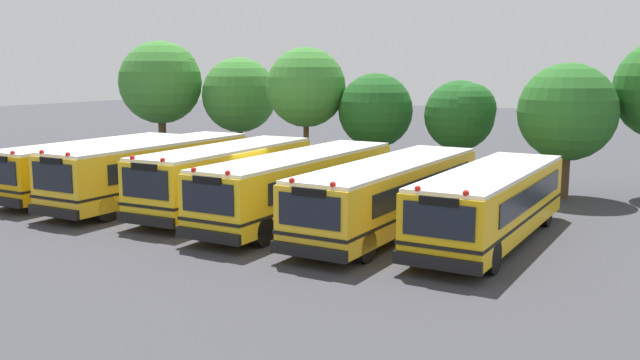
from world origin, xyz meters
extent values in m
plane|color=#38383D|center=(0.00, 0.00, 0.00)|extent=(160.00, 160.00, 0.00)
cube|color=#EAA80C|center=(-9.12, 0.02, 1.33)|extent=(2.72, 9.86, 1.97)
cube|color=white|center=(-9.12, 0.02, 2.38)|extent=(2.67, 9.66, 0.12)
cube|color=black|center=(-9.21, -4.96, 0.53)|extent=(2.59, 0.21, 0.36)
cube|color=black|center=(-7.83, 0.29, 1.65)|extent=(0.19, 7.65, 0.71)
cube|color=black|center=(-10.40, 0.34, 1.65)|extent=(0.19, 7.65, 0.71)
cube|color=black|center=(-9.12, 0.02, 0.94)|extent=(2.75, 9.96, 0.10)
sphere|color=red|center=(-8.51, -4.75, 2.48)|extent=(0.18, 0.18, 0.18)
cylinder|color=black|center=(-8.06, -3.51, 0.50)|extent=(0.30, 1.01, 1.00)
cylinder|color=black|center=(-10.31, -3.47, 0.50)|extent=(0.30, 1.01, 1.00)
cylinder|color=black|center=(-7.93, 3.10, 0.50)|extent=(0.30, 1.01, 1.00)
cylinder|color=black|center=(-10.19, 3.14, 0.50)|extent=(0.30, 1.01, 1.00)
cube|color=yellow|center=(-5.55, -0.16, 1.43)|extent=(2.64, 10.38, 2.17)
cube|color=white|center=(-5.55, -0.16, 2.58)|extent=(2.58, 10.17, 0.12)
cube|color=black|center=(-5.60, -5.41, 0.53)|extent=(2.59, 0.18, 0.36)
cube|color=black|center=(-5.60, -5.36, 1.82)|extent=(2.08, 0.08, 1.04)
cube|color=black|center=(-4.26, 0.13, 1.78)|extent=(0.12, 8.08, 0.78)
cube|color=black|center=(-6.84, 0.15, 1.78)|extent=(0.12, 8.08, 0.78)
cube|color=black|center=(-5.55, -0.16, 1.00)|extent=(2.66, 10.48, 0.10)
sphere|color=red|center=(-4.90, -5.19, 2.68)|extent=(0.18, 0.18, 0.18)
sphere|color=red|center=(-6.30, -5.18, 2.68)|extent=(0.18, 0.18, 0.18)
cube|color=black|center=(-5.60, -5.37, 2.42)|extent=(1.14, 0.09, 0.24)
cylinder|color=black|center=(-4.46, -3.95, 0.50)|extent=(0.29, 1.00, 1.00)
cylinder|color=black|center=(-6.71, -3.93, 0.50)|extent=(0.29, 1.00, 1.00)
cylinder|color=black|center=(-4.39, 3.21, 0.50)|extent=(0.29, 1.00, 1.00)
cylinder|color=black|center=(-6.65, 3.23, 0.50)|extent=(0.29, 1.00, 1.00)
cube|color=yellow|center=(-1.80, 0.10, 1.42)|extent=(2.69, 9.69, 2.14)
cube|color=white|center=(-1.80, 0.10, 2.55)|extent=(2.64, 9.49, 0.12)
cube|color=black|center=(-1.69, -4.79, 0.53)|extent=(2.53, 0.22, 0.36)
cube|color=black|center=(-1.69, -4.74, 1.80)|extent=(2.03, 0.11, 1.03)
cube|color=black|center=(-0.55, 0.43, 1.76)|extent=(0.21, 7.51, 0.77)
cube|color=black|center=(-3.06, 0.37, 1.76)|extent=(0.21, 7.51, 0.77)
cube|color=black|center=(-1.80, 0.10, 0.99)|extent=(2.72, 9.78, 0.10)
sphere|color=red|center=(-1.01, -4.55, 2.65)|extent=(0.18, 0.18, 0.18)
sphere|color=red|center=(-2.37, -4.58, 2.65)|extent=(0.18, 0.18, 0.18)
cube|color=black|center=(-1.69, -4.75, 2.39)|extent=(1.11, 0.11, 0.24)
cylinder|color=black|center=(-0.62, -3.29, 0.50)|extent=(0.30, 1.01, 1.00)
cylinder|color=black|center=(-2.82, -3.34, 0.50)|extent=(0.30, 1.01, 1.00)
cylinder|color=black|center=(-0.77, 3.14, 0.50)|extent=(0.30, 1.01, 1.00)
cylinder|color=black|center=(-2.96, 3.09, 0.50)|extent=(0.30, 1.01, 1.00)
cube|color=yellow|center=(1.72, 0.06, 1.37)|extent=(2.61, 11.13, 2.04)
cube|color=white|center=(1.72, 0.06, 2.45)|extent=(2.56, 10.90, 0.12)
cube|color=black|center=(1.64, -5.55, 0.53)|extent=(2.50, 0.20, 0.36)
cube|color=black|center=(1.64, -5.50, 1.74)|extent=(2.01, 0.09, 0.98)
cube|color=black|center=(2.97, 0.34, 1.70)|extent=(0.16, 8.65, 0.73)
cube|color=black|center=(0.48, 0.38, 1.70)|extent=(0.16, 8.65, 0.73)
cube|color=black|center=(1.72, 0.06, 0.96)|extent=(2.64, 11.24, 0.10)
sphere|color=red|center=(2.31, -5.34, 2.55)|extent=(0.18, 0.18, 0.18)
sphere|color=red|center=(0.97, -5.32, 2.55)|extent=(0.18, 0.18, 0.18)
cube|color=black|center=(1.64, -5.51, 2.29)|extent=(1.11, 0.10, 0.24)
cylinder|color=black|center=(2.74, -4.10, 0.50)|extent=(0.29, 1.00, 1.00)
cylinder|color=black|center=(0.57, -4.07, 0.50)|extent=(0.29, 1.00, 1.00)
cylinder|color=black|center=(2.86, 3.79, 0.50)|extent=(0.29, 1.00, 1.00)
cylinder|color=black|center=(0.68, 3.82, 0.50)|extent=(0.29, 1.00, 1.00)
cube|color=yellow|center=(5.47, 0.03, 1.35)|extent=(2.72, 11.28, 2.00)
cube|color=white|center=(5.47, 0.03, 2.41)|extent=(2.67, 11.05, 0.12)
cube|color=black|center=(5.35, -5.66, 0.53)|extent=(2.53, 0.22, 0.36)
cube|color=black|center=(5.35, -5.61, 1.71)|extent=(2.03, 0.10, 0.96)
cube|color=black|center=(6.74, 0.30, 1.67)|extent=(0.23, 8.76, 0.72)
cube|color=black|center=(4.22, 0.35, 1.67)|extent=(0.23, 8.76, 0.72)
cube|color=black|center=(5.47, 0.03, 0.95)|extent=(2.75, 11.39, 0.10)
sphere|color=red|center=(6.03, -5.45, 2.51)|extent=(0.18, 0.18, 0.18)
sphere|color=red|center=(4.67, -5.42, 2.51)|extent=(0.18, 0.18, 0.18)
cube|color=black|center=(5.35, -5.62, 2.25)|extent=(1.12, 0.10, 0.24)
cylinder|color=black|center=(6.48, -4.21, 0.50)|extent=(0.30, 1.01, 1.00)
cylinder|color=black|center=(4.28, -4.16, 0.50)|extent=(0.30, 1.01, 1.00)
cylinder|color=black|center=(6.65, 3.82, 0.50)|extent=(0.30, 1.01, 1.00)
cylinder|color=black|center=(4.46, 3.86, 0.50)|extent=(0.30, 1.01, 1.00)
cube|color=yellow|center=(9.06, 0.14, 1.33)|extent=(2.66, 10.11, 1.97)
cube|color=white|center=(9.06, 0.14, 2.38)|extent=(2.61, 9.91, 0.12)
cube|color=black|center=(8.96, -4.97, 0.53)|extent=(2.53, 0.21, 0.36)
cube|color=black|center=(8.96, -4.92, 1.69)|extent=(2.03, 0.10, 0.94)
cube|color=black|center=(10.32, 0.41, 1.65)|extent=(0.18, 7.85, 0.71)
cube|color=black|center=(7.80, 0.46, 1.65)|extent=(0.18, 7.85, 0.71)
cube|color=black|center=(9.06, 0.14, 0.94)|extent=(2.69, 10.21, 0.10)
sphere|color=red|center=(9.65, -4.76, 2.48)|extent=(0.18, 0.18, 0.18)
sphere|color=red|center=(8.29, -4.73, 2.48)|extent=(0.18, 0.18, 0.18)
cube|color=black|center=(8.96, -4.93, 2.22)|extent=(1.12, 0.10, 0.24)
cylinder|color=black|center=(10.09, -3.52, 0.50)|extent=(0.30, 1.00, 1.00)
cylinder|color=black|center=(7.89, -3.48, 0.50)|extent=(0.30, 1.00, 1.00)
cylinder|color=black|center=(10.22, 3.35, 0.50)|extent=(0.30, 1.00, 1.00)
cylinder|color=black|center=(8.02, 3.39, 0.50)|extent=(0.30, 1.00, 1.00)
cylinder|color=#4C3823|center=(-14.08, 10.01, 1.51)|extent=(0.47, 0.47, 3.02)
sphere|color=#387A2D|center=(-14.08, 10.01, 4.90)|extent=(5.02, 5.02, 5.02)
sphere|color=#387A2D|center=(-13.70, 10.23, 5.37)|extent=(3.83, 3.83, 3.83)
cylinder|color=#4C3823|center=(-9.67, 12.01, 1.23)|extent=(0.35, 0.35, 2.46)
sphere|color=#387A2D|center=(-9.67, 12.01, 4.15)|extent=(4.51, 4.51, 4.51)
sphere|color=#387A2D|center=(-9.42, 12.00, 4.16)|extent=(2.54, 2.54, 2.54)
cylinder|color=#4C3823|center=(-3.72, 9.83, 1.57)|extent=(0.30, 0.30, 3.14)
sphere|color=#387A2D|center=(-3.72, 9.83, 4.74)|extent=(4.26, 4.26, 4.26)
sphere|color=#387A2D|center=(-4.38, 9.69, 4.60)|extent=(3.05, 3.05, 3.05)
cylinder|color=#4C3823|center=(-0.05, 10.77, 1.04)|extent=(0.45, 0.45, 2.09)
sphere|color=#1E561E|center=(-0.05, 10.77, 3.55)|extent=(3.91, 3.91, 3.91)
sphere|color=#1E561E|center=(-0.03, 10.86, 3.81)|extent=(2.25, 2.25, 2.25)
cylinder|color=#4C3823|center=(4.48, 10.77, 1.08)|extent=(0.29, 0.29, 2.15)
sphere|color=#1E561E|center=(4.48, 10.77, 3.45)|extent=(3.46, 3.46, 3.46)
sphere|color=#1E561E|center=(5.11, 10.43, 3.80)|extent=(2.51, 2.51, 2.51)
cylinder|color=#4C3823|center=(9.78, 9.42, 1.12)|extent=(0.47, 0.47, 2.24)
sphere|color=#286623|center=(9.78, 9.42, 3.85)|extent=(4.30, 4.30, 4.30)
sphere|color=#286623|center=(9.37, 9.61, 4.33)|extent=(2.54, 2.54, 2.54)
camera|label=1|loc=(14.94, -22.23, 5.73)|focal=38.61mm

